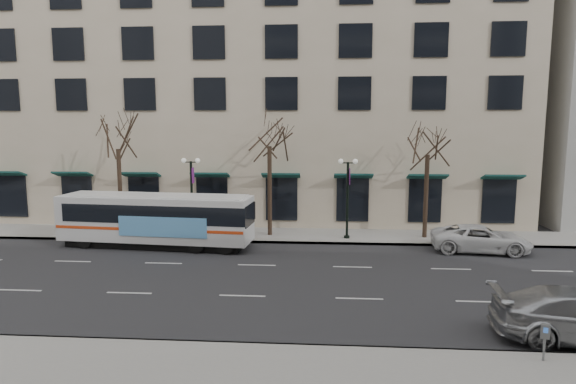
# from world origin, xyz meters

# --- Properties ---
(ground) EXTENTS (160.00, 160.00, 0.00)m
(ground) POSITION_xyz_m (0.00, 0.00, 0.00)
(ground) COLOR black
(ground) RESTS_ON ground
(sidewalk_far) EXTENTS (80.00, 4.00, 0.15)m
(sidewalk_far) POSITION_xyz_m (5.00, 9.00, 0.07)
(sidewalk_far) COLOR gray
(sidewalk_far) RESTS_ON ground
(building_hotel) EXTENTS (40.00, 20.00, 24.00)m
(building_hotel) POSITION_xyz_m (-2.00, 21.00, 12.00)
(building_hotel) COLOR tan
(building_hotel) RESTS_ON ground
(tree_far_left) EXTENTS (3.60, 3.60, 8.34)m
(tree_far_left) POSITION_xyz_m (-10.00, 8.80, 6.70)
(tree_far_left) COLOR black
(tree_far_left) RESTS_ON ground
(tree_far_mid) EXTENTS (3.60, 3.60, 8.55)m
(tree_far_mid) POSITION_xyz_m (0.00, 8.80, 6.91)
(tree_far_mid) COLOR black
(tree_far_mid) RESTS_ON ground
(tree_far_right) EXTENTS (3.60, 3.60, 8.06)m
(tree_far_right) POSITION_xyz_m (10.00, 8.80, 6.42)
(tree_far_right) COLOR black
(tree_far_right) RESTS_ON ground
(lamp_post_left) EXTENTS (1.22, 0.45, 5.21)m
(lamp_post_left) POSITION_xyz_m (-4.99, 8.20, 2.94)
(lamp_post_left) COLOR black
(lamp_post_left) RESTS_ON ground
(lamp_post_right) EXTENTS (1.22, 0.45, 5.21)m
(lamp_post_right) POSITION_xyz_m (5.01, 8.20, 2.94)
(lamp_post_right) COLOR black
(lamp_post_right) RESTS_ON ground
(city_bus) EXTENTS (11.84, 3.57, 3.16)m
(city_bus) POSITION_xyz_m (-6.50, 5.79, 1.73)
(city_bus) COLOR silver
(city_bus) RESTS_ON ground
(white_pickup) EXTENTS (5.79, 3.13, 1.54)m
(white_pickup) POSITION_xyz_m (12.59, 5.94, 0.77)
(white_pickup) COLOR silver
(white_pickup) RESTS_ON ground
(pay_station) EXTENTS (0.29, 0.23, 1.17)m
(pay_station) POSITION_xyz_m (10.17, -7.64, 0.99)
(pay_station) COLOR slate
(pay_station) RESTS_ON sidewalk_near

